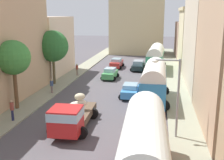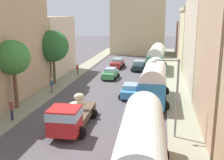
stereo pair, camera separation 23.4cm
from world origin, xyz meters
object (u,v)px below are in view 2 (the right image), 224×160
pedestrian_2 (78,69)px  pedestrian_3 (12,109)px  car_0 (111,73)px  car_2 (130,91)px  parked_bus_1 (154,81)px  pedestrian_4 (52,85)px  parked_bus_0 (141,147)px  cargo_truck_0 (70,116)px  car_3 (139,65)px  parked_bus_2 (156,57)px  car_1 (117,63)px  streetlamp_near (173,91)px

pedestrian_2 → pedestrian_3: pedestrian_3 is taller
car_0 → car_2: 9.04m
parked_bus_1 → pedestrian_4: (-11.30, 0.95, -1.24)m
parked_bus_1 → pedestrian_3: 13.66m
car_2 → pedestrian_3: size_ratio=1.92×
parked_bus_0 → cargo_truck_0: 8.52m
parked_bus_1 → car_3: parked_bus_1 is taller
parked_bus_0 → pedestrian_4: size_ratio=4.77×
parked_bus_2 → cargo_truck_0: bearing=-103.3°
parked_bus_2 → pedestrian_3: parked_bus_2 is taller
car_0 → parked_bus_0: bearing=-76.0°
parked_bus_0 → car_0: parked_bus_0 is taller
car_0 → cargo_truck_0: bearing=-89.4°
parked_bus_1 → parked_bus_2: (-0.11, 16.42, -0.01)m
car_1 → car_2: (4.04, -16.47, -0.05)m
parked_bus_0 → car_3: size_ratio=1.96×
cargo_truck_0 → car_3: (3.18, 24.56, -0.45)m
pedestrian_3 → pedestrian_4: pedestrian_3 is taller
parked_bus_0 → car_0: size_ratio=2.23×
pedestrian_2 → parked_bus_1: bearing=-42.7°
car_3 → pedestrian_4: pedestrian_4 is taller
parked_bus_0 → car_2: (-2.31, 15.75, -1.49)m
parked_bus_1 → pedestrian_3: bearing=-146.7°
car_3 → car_2: bearing=-88.8°
car_0 → car_3: 7.51m
streetlamp_near → car_2: bearing=112.7°
car_1 → parked_bus_2: bearing=-10.9°
cargo_truck_0 → car_1: bearing=91.2°
car_0 → car_1: (-0.35, 8.22, 0.03)m
parked_bus_1 → parked_bus_2: bearing=90.4°
parked_bus_2 → car_0: bearing=-131.0°
parked_bus_0 → pedestrian_3: parked_bus_0 is taller
car_3 → car_0: bearing=-116.7°
car_0 → pedestrian_2: 5.09m
cargo_truck_0 → car_0: cargo_truck_0 is taller
car_1 → pedestrian_3: pedestrian_3 is taller
car_1 → streetlamp_near: size_ratio=0.73×
pedestrian_2 → car_2: bearing=-46.4°
car_2 → car_3: 14.97m
parked_bus_1 → car_2: (-2.50, 1.19, -1.48)m
pedestrian_3 → cargo_truck_0: bearing=-9.8°
car_0 → pedestrian_3: 17.70m
parked_bus_2 → car_0: size_ratio=2.58×
car_2 → streetlamp_near: 10.73m
parked_bus_0 → car_1: bearing=101.2°
parked_bus_2 → pedestrian_2: (-11.08, -6.09, -1.19)m
car_0 → streetlamp_near: 19.59m
car_3 → pedestrian_2: 10.21m
parked_bus_1 → car_1: parked_bus_1 is taller
parked_bus_2 → pedestrian_2: bearing=-151.2°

